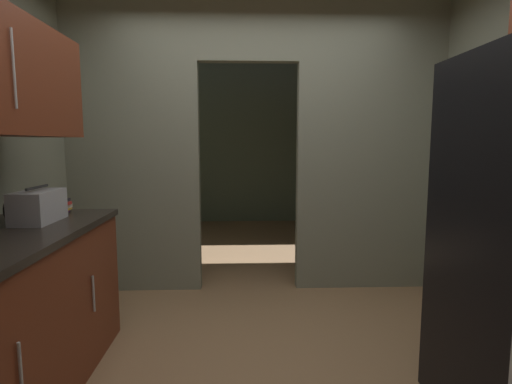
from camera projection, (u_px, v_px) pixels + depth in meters
The scene contains 5 objects.
ground at pixel (267, 374), 2.38m from camera, with size 20.00×20.00×0.00m, color #93704C.
kitchen_partition at pixel (259, 134), 3.67m from camera, with size 3.43×0.12×2.74m.
adjoining_room_shell at pixel (251, 143), 5.88m from camera, with size 3.43×3.36×2.74m.
boombox at pixel (38, 206), 2.35m from camera, with size 0.20×0.35×0.21m.
book_stack at pixel (59, 206), 2.66m from camera, with size 0.14×0.16×0.09m.
Camera 1 is at (-0.15, -2.23, 1.37)m, focal length 28.13 mm.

